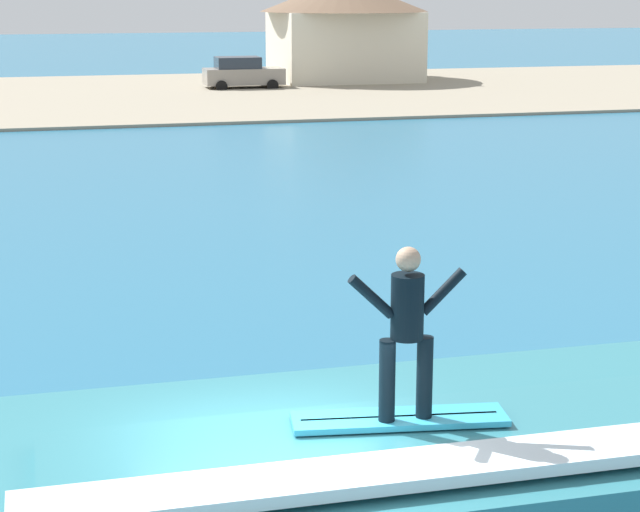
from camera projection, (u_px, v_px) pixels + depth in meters
name	position (u px, v px, depth m)	size (l,w,h in m)	color
wave_crest	(454.00, 485.00, 11.46)	(9.82, 3.80, 1.64)	teal
surfboard	(399.00, 419.00, 10.85)	(2.17, 0.80, 0.06)	#33A5CC
surfer	(407.00, 324.00, 10.54)	(1.18, 0.32, 1.72)	black
shoreline_bank	(72.00, 97.00, 57.99)	(120.00, 26.41, 0.13)	gray
car_far_shore	(242.00, 73.00, 62.38)	(4.46, 2.28, 1.86)	gray
house_gabled_white	(344.00, 24.00, 66.87)	(10.16, 10.16, 6.18)	beige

